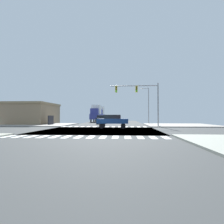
# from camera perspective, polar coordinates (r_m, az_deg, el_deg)

# --- Properties ---
(ground) EXTENTS (90.00, 90.00, 0.05)m
(ground) POSITION_cam_1_polar(r_m,az_deg,el_deg) (22.55, -3.83, -5.65)
(ground) COLOR #363939
(sidewalk_corner_ne) EXTENTS (12.00, 12.00, 0.14)m
(sidewalk_corner_ne) POSITION_cam_1_polar(r_m,az_deg,el_deg) (35.77, 20.07, -3.79)
(sidewalk_corner_ne) COLOR gray
(sidewalk_corner_ne) RESTS_ON ground
(sidewalk_corner_nw) EXTENTS (12.00, 12.00, 0.14)m
(sidewalk_corner_nw) POSITION_cam_1_polar(r_m,az_deg,el_deg) (37.85, -21.26, -3.64)
(sidewalk_corner_nw) COLOR gray
(sidewalk_corner_nw) RESTS_ON ground
(crosswalk_near) EXTENTS (13.50, 2.00, 0.01)m
(crosswalk_near) POSITION_cam_1_polar(r_m,az_deg,el_deg) (15.42, -8.36, -7.58)
(crosswalk_near) COLOR silver
(crosswalk_near) RESTS_ON ground
(crosswalk_far) EXTENTS (13.50, 2.00, 0.01)m
(crosswalk_far) POSITION_cam_1_polar(r_m,az_deg,el_deg) (29.81, -2.46, -4.52)
(crosswalk_far) COLOR silver
(crosswalk_far) RESTS_ON ground
(traffic_signal_mast) EXTENTS (7.64, 0.55, 6.96)m
(traffic_signal_mast) POSITION_cam_1_polar(r_m,az_deg,el_deg) (30.05, 8.49, 5.39)
(traffic_signal_mast) COLOR gray
(traffic_signal_mast) RESTS_ON ground
(street_lamp) EXTENTS (1.78, 0.32, 7.78)m
(street_lamp) POSITION_cam_1_polar(r_m,az_deg,el_deg) (40.60, 10.81, 2.97)
(street_lamp) COLOR gray
(street_lamp) RESTS_ON ground
(bank_building) EXTENTS (17.06, 10.50, 4.43)m
(bank_building) POSITION_cam_1_polar(r_m,az_deg,el_deg) (44.14, -27.31, -0.44)
(bank_building) COLOR #887155
(bank_building) RESTS_ON ground
(sedan_farside_2) EXTENTS (4.30, 1.80, 1.88)m
(sedan_farside_2) POSITION_cam_1_polar(r_m,az_deg,el_deg) (25.84, 0.19, -2.56)
(sedan_farside_2) COLOR black
(sedan_farside_2) RESTS_ON ground
(sedan_queued_3) EXTENTS (1.80, 4.30, 1.88)m
(sedan_queued_3) POSITION_cam_1_polar(r_m,az_deg,el_deg) (40.49, -3.31, -2.08)
(sedan_queued_3) COLOR black
(sedan_queued_3) RESTS_ON ground
(box_truck_leading_2) EXTENTS (2.40, 7.20, 4.85)m
(box_truck_leading_2) POSITION_cam_1_polar(r_m,az_deg,el_deg) (52.86, -4.94, -0.31)
(box_truck_leading_2) COLOR black
(box_truck_leading_2) RESTS_ON ground
(box_truck_middle_3) EXTENTS (2.40, 7.20, 4.85)m
(box_truck_middle_3) POSITION_cam_1_polar(r_m,az_deg,el_deg) (61.30, -3.74, -0.44)
(box_truck_middle_3) COLOR black
(box_truck_middle_3) RESTS_ON ground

